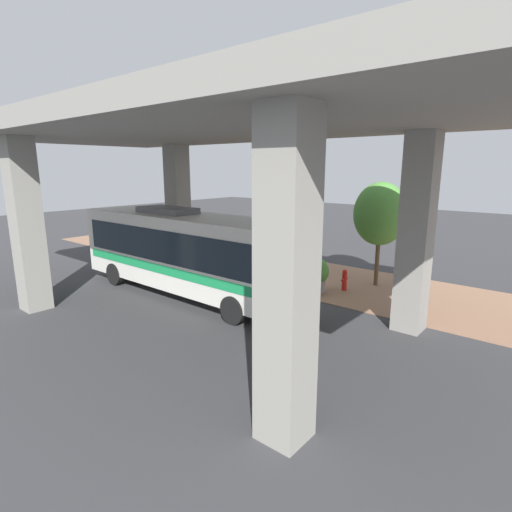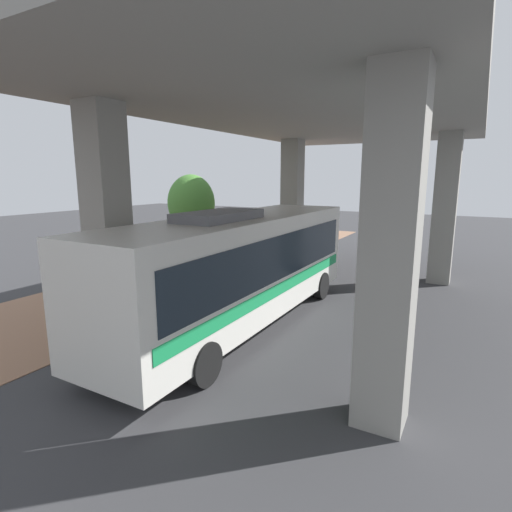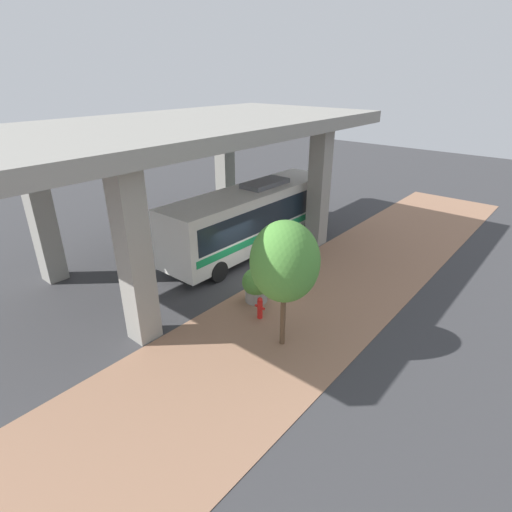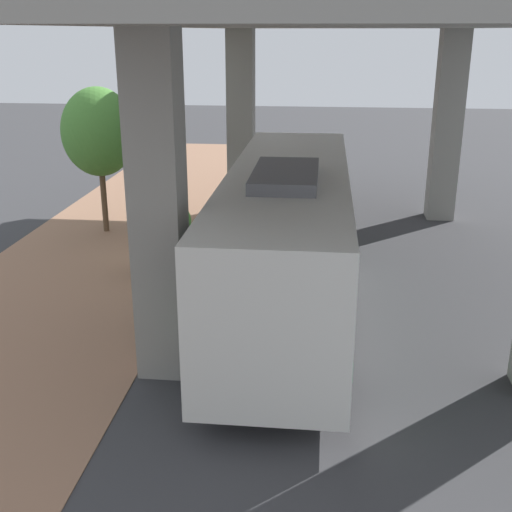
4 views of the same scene
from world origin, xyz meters
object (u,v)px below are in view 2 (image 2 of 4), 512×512
(bus, at_px, (241,263))
(street_tree_near, at_px, (191,203))
(fire_hydrant, at_px, (211,264))
(planter_front, at_px, (217,264))
(planter_middle, at_px, (190,269))

(bus, height_order, street_tree_near, street_tree_near)
(bus, xyz_separation_m, street_tree_near, (-6.26, 5.65, 1.29))
(bus, distance_m, fire_hydrant, 6.91)
(bus, xyz_separation_m, planter_front, (-3.67, 4.01, -1.18))
(fire_hydrant, xyz_separation_m, planter_middle, (0.94, -2.72, 0.43))
(planter_middle, relative_size, street_tree_near, 0.37)
(street_tree_near, bearing_deg, bus, -42.07)
(street_tree_near, bearing_deg, fire_hydrant, -23.98)
(bus, height_order, fire_hydrant, bus)
(planter_middle, bearing_deg, bus, -30.79)
(fire_hydrant, distance_m, planter_front, 1.35)
(street_tree_near, bearing_deg, planter_middle, -53.34)
(planter_middle, xyz_separation_m, street_tree_near, (-2.57, 3.45, 2.32))
(bus, relative_size, planter_front, 7.23)
(fire_hydrant, xyz_separation_m, street_tree_near, (-1.63, 0.73, 2.75))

